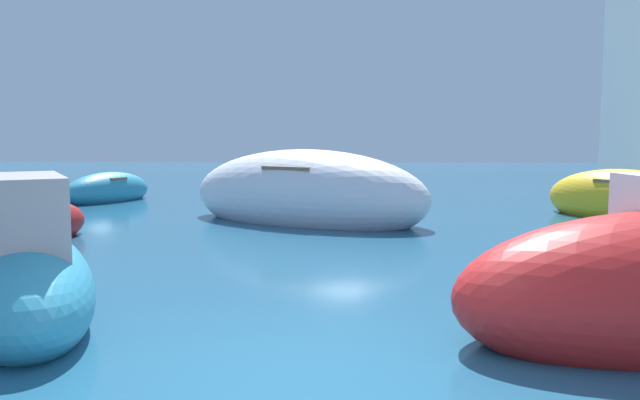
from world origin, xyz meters
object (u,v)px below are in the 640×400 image
Objects in this scene: moored_boat_2 at (16,228)px; moored_boat_3 at (108,191)px; moored_boat_0 at (307,196)px; moored_boat_5 at (624,201)px; moored_boat_7 at (19,280)px.

moored_boat_3 reaches higher than moored_boat_2.
moored_boat_5 is at bearing 33.99° from moored_boat_0.
moored_boat_2 is 0.80× the size of moored_boat_5.
moored_boat_0 reaches higher than moored_boat_3.
moored_boat_2 is 1.04× the size of moored_boat_3.
moored_boat_7 is (3.74, -13.15, 0.17)m from moored_boat_3.
moored_boat_5 is 14.47m from moored_boat_7.
moored_boat_0 is 1.88× the size of moored_boat_2.
moored_boat_0 is 7.89m from moored_boat_3.
moored_boat_7 is (-10.77, -9.66, 0.06)m from moored_boat_5.
moored_boat_0 is 1.96× the size of moored_boat_3.
moored_boat_0 is 6.48m from moored_boat_2.
moored_boat_5 is at bearing 103.15° from moored_boat_3.
moored_boat_0 is 1.64× the size of moored_boat_7.
moored_boat_5 is (13.52, 4.33, 0.13)m from moored_boat_2.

